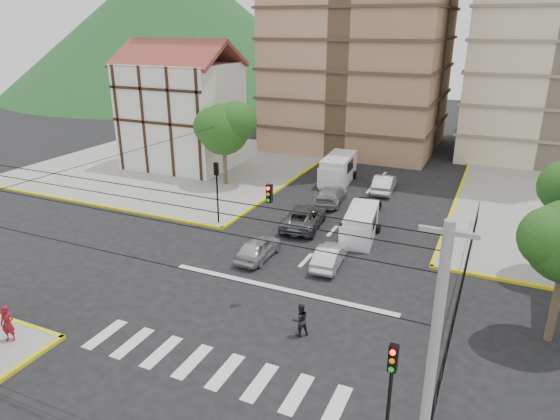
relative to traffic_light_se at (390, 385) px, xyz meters
The scene contains 22 objects.
ground 11.46m from the traffic_light_se, 135.00° to the left, with size 160.00×160.00×0.00m, color black.
sidewalk_nw 39.43m from the traffic_light_se, 135.00° to the left, with size 26.00×26.00×0.15m, color gray.
crosswalk_stripes 8.59m from the traffic_light_se, 167.01° to the left, with size 12.00×2.40×0.01m, color silver.
stop_line 12.31m from the traffic_light_se, 130.91° to the left, with size 13.00×0.40×0.01m, color silver.
tudor_building 38.67m from the traffic_light_se, 133.95° to the left, with size 10.80×8.05×12.23m.
distant_hill 100.57m from the traffic_light_se, 128.91° to the left, with size 70.00×70.00×28.00m, color #17461A.
park_fence 12.74m from the traffic_light_se, 84.43° to the left, with size 0.10×22.50×1.66m, color black, non-canonical shape.
tree_tudor 30.98m from the traffic_light_se, 129.60° to the left, with size 5.39×4.40×7.43m.
traffic_light_se is the anchor object (origin of this frame).
traffic_light_nw 22.06m from the traffic_light_se, 135.00° to the left, with size 0.28×0.22×4.40m.
traffic_light_hanging 10.09m from the traffic_light_se, 143.53° to the left, with size 18.00×9.12×0.92m.
utility_pole_se 2.37m from the traffic_light_se, 45.00° to the right, with size 1.40×0.28×9.00m.
van_right_lane 18.16m from the traffic_light_se, 108.40° to the left, with size 2.34×4.72×2.04m.
van_left_lane 30.57m from the traffic_light_se, 111.13° to the left, with size 2.52×5.59×2.46m.
car_silver_front_left 16.07m from the traffic_light_se, 131.57° to the left, with size 1.59×3.94×1.34m, color #B6B5BA.
car_white_front_right 14.39m from the traffic_light_se, 116.22° to the left, with size 1.35×3.87×1.28m, color silver.
car_grey_mid_left 20.42m from the traffic_light_se, 119.17° to the left, with size 2.42×5.25×1.46m, color #54575B.
car_silver_rear_left 25.31m from the traffic_light_se, 112.86° to the left, with size 1.93×4.76×1.38m, color #A4A5A9.
car_darkgrey_mid_right 23.15m from the traffic_light_se, 106.90° to the left, with size 1.57×3.89×1.33m, color #262628.
car_white_rear_right 28.65m from the traffic_light_se, 103.36° to the left, with size 1.58×4.54×1.50m, color silver.
pedestrian_sw_corner 16.88m from the traffic_light_se, behind, with size 0.63×0.41×1.72m, color maroon.
pedestrian_crosswalk 7.88m from the traffic_light_se, 133.38° to the left, with size 0.79×0.61×1.62m, color black.
Camera 1 is at (9.84, -20.45, 13.44)m, focal length 32.00 mm.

